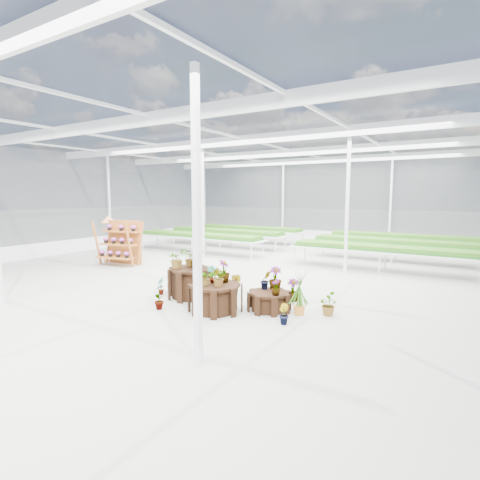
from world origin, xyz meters
The scene contains 10 objects.
ground_plane centered at (0.00, 0.00, 0.00)m, with size 24.00×24.00×0.00m, color gray.
greenhouse_shell centered at (0.00, 0.00, 2.25)m, with size 18.00×24.00×4.50m, color white, non-canonical shape.
steel_frame centered at (0.00, 0.00, 2.25)m, with size 18.00×24.00×4.50m, color silver, non-canonical shape.
nursery_benches centered at (0.00, 7.20, 0.42)m, with size 16.00×7.00×0.84m, color silver, non-canonical shape.
plinth_tall centered at (0.51, -1.13, 0.38)m, with size 1.13×1.13×0.77m, color black.
plinth_mid centered at (1.71, -1.73, 0.31)m, with size 1.19×1.19×0.63m, color black.
plinth_low centered at (2.71, -1.03, 0.22)m, with size 0.97×0.97×0.44m, color black.
shelf_rack centered at (-4.62, 0.96, 0.83)m, with size 1.57×0.83×1.66m, color #97521F, non-canonical shape.
bird_table centered at (-5.59, 1.32, 0.91)m, with size 0.43×0.43×1.82m, color #CF7B4F, non-canonical shape.
nursery_plants centered at (1.55, -1.01, 0.61)m, with size 4.74×2.66×1.33m.
Camera 1 is at (6.49, -8.42, 2.62)m, focal length 28.00 mm.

